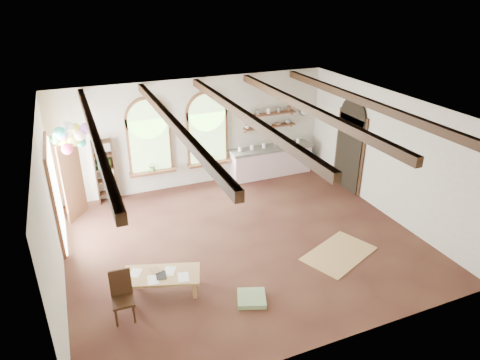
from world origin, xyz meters
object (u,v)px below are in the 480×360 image
kitchen_counter (271,161)px  side_chair (124,306)px  balloon_cluster (71,136)px  coffee_table (162,276)px

kitchen_counter → side_chair: 7.12m
kitchen_counter → balloon_cluster: 6.07m
kitchen_counter → balloon_cluster: size_ratio=2.31×
kitchen_counter → side_chair: (-5.31, -4.73, -0.19)m
balloon_cluster → coffee_table: bearing=-70.4°
coffee_table → balloon_cluster: balloon_cluster is taller
kitchen_counter → side_chair: side_chair is taller
side_chair → coffee_table: bearing=29.7°
coffee_table → side_chair: (-0.81, -0.46, -0.09)m
kitchen_counter → coffee_table: bearing=-136.5°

